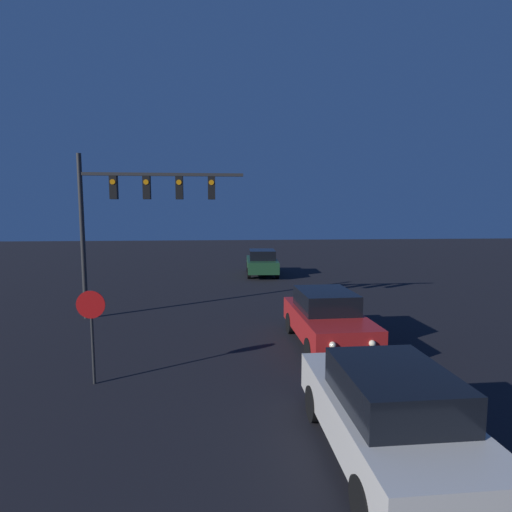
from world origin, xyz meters
TOP-DOWN VIEW (x-y plane):
  - car_near at (1.78, 6.17)m, footprint 2.03×4.64m
  - car_mid at (2.33, 12.14)m, footprint 2.09×4.66m
  - car_far at (1.70, 26.29)m, footprint 2.14×4.68m
  - traffic_signal_mast at (-4.34, 16.09)m, footprint 6.37×0.30m
  - stop_sign at (-4.11, 9.77)m, footprint 0.68×0.07m

SIDE VIEW (x-z plane):
  - car_near at x=1.78m, z-range 0.02..1.73m
  - car_mid at x=2.33m, z-range 0.02..1.73m
  - car_far at x=1.70m, z-range 0.02..1.73m
  - stop_sign at x=-4.11m, z-range 0.45..2.79m
  - traffic_signal_mast at x=-4.34m, z-range 1.32..7.76m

